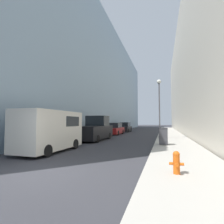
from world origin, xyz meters
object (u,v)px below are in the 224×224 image
(fire_hydrant, at_px, (176,162))
(pickup_truck, at_px, (95,130))
(white_van, at_px, (51,129))
(parked_sedan_near, at_px, (115,129))
(trash_bin, at_px, (163,136))
(lamppost, at_px, (159,101))
(parked_sedan_far, at_px, (125,127))

(fire_hydrant, height_order, pickup_truck, pickup_truck)
(fire_hydrant, bearing_deg, pickup_truck, 124.10)
(white_van, relative_size, parked_sedan_near, 1.00)
(trash_bin, distance_m, lamppost, 5.86)
(trash_bin, bearing_deg, lamppost, 94.03)
(pickup_truck, height_order, parked_sedan_far, pickup_truck)
(trash_bin, distance_m, parked_sedan_far, 19.09)
(fire_hydrant, height_order, trash_bin, trash_bin)
(lamppost, distance_m, white_van, 11.10)
(fire_hydrant, xyz_separation_m, trash_bin, (-0.41, 7.18, 0.24))
(white_van, bearing_deg, parked_sedan_near, 90.39)
(parked_sedan_far, bearing_deg, lamppost, -63.87)
(fire_hydrant, xyz_separation_m, white_van, (-6.97, 3.28, 0.81))
(parked_sedan_far, bearing_deg, trash_bin, -69.47)
(lamppost, height_order, pickup_truck, lamppost)
(lamppost, distance_m, parked_sedan_far, 14.74)
(parked_sedan_near, bearing_deg, trash_bin, -58.70)
(trash_bin, bearing_deg, white_van, -149.30)
(white_van, height_order, parked_sedan_near, white_van)
(fire_hydrant, bearing_deg, trash_bin, 93.25)
(white_van, height_order, parked_sedan_far, white_van)
(trash_bin, height_order, parked_sedan_far, parked_sedan_far)
(lamppost, bearing_deg, fire_hydrant, -86.43)
(white_van, distance_m, pickup_truck, 7.02)
(trash_bin, height_order, white_van, white_van)
(parked_sedan_near, bearing_deg, white_van, -89.61)
(white_van, xyz_separation_m, pickup_truck, (-0.00, 7.02, -0.35))
(pickup_truck, bearing_deg, parked_sedan_far, 90.50)
(parked_sedan_near, relative_size, parked_sedan_far, 1.03)
(fire_hydrant, xyz_separation_m, parked_sedan_near, (-7.07, 18.15, 0.22))
(trash_bin, distance_m, white_van, 7.66)
(lamppost, relative_size, pickup_truck, 1.06)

